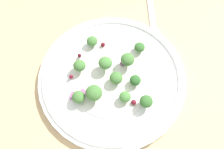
{
  "coord_description": "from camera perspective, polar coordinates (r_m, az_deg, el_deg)",
  "views": [
    {
      "loc": [
        22.67,
        -10.75,
        51.58
      ],
      "look_at": [
        2.35,
        1.17,
        2.7
      ],
      "focal_mm": 48.58,
      "sensor_mm": 36.0,
      "label": 1
    }
  ],
  "objects": [
    {
      "name": "onion_bit_2",
      "position": [
        0.54,
        -7.08,
        -4.04
      ],
      "size": [
        1.93,
        1.93,
        0.48
      ],
      "primitive_type": "cube",
      "rotation": [
        0.0,
        0.0,
        2.38
      ],
      "color": "#A35B93",
      "rests_on": "plate"
    },
    {
      "name": "broccoli_floret_10",
      "position": [
        0.54,
        4.4,
        -1.12
      ],
      "size": [
        2.0,
        2.0,
        2.03
      ],
      "color": "#ADD18E",
      "rests_on": "plate"
    },
    {
      "name": "broccoli_floret_0",
      "position": [
        0.57,
        5.24,
        5.06
      ],
      "size": [
        2.02,
        2.02,
        2.04
      ],
      "color": "#8EB77A",
      "rests_on": "plate"
    },
    {
      "name": "cranberry_2",
      "position": [
        0.53,
        4.11,
        -5.25
      ],
      "size": [
        0.93,
        0.93,
        0.93
      ],
      "primitive_type": "sphere",
      "color": "maroon",
      "rests_on": "plate"
    },
    {
      "name": "broccoli_floret_9",
      "position": [
        0.55,
        -6.14,
        1.67
      ],
      "size": [
        2.25,
        2.25,
        2.28
      ],
      "color": "#ADD18E",
      "rests_on": "plate"
    },
    {
      "name": "fork",
      "position": [
        0.65,
        7.42,
        11.7
      ],
      "size": [
        17.31,
        10.23,
        0.5
      ],
      "color": "silver",
      "rests_on": "ground_plane"
    },
    {
      "name": "broccoli_floret_6",
      "position": [
        0.52,
        -3.44,
        -3.5
      ],
      "size": [
        2.92,
        2.92,
        2.95
      ],
      "color": "#ADD18E",
      "rests_on": "plate"
    },
    {
      "name": "broccoli_floret_1",
      "position": [
        0.55,
        -1.42,
        2.39
      ],
      "size": [
        2.47,
        2.47,
        2.5
      ],
      "color": "#ADD18E",
      "rests_on": "plate"
    },
    {
      "name": "cranberry_3",
      "position": [
        0.57,
        -6.14,
        3.57
      ],
      "size": [
        0.71,
        0.71,
        0.71
      ],
      "primitive_type": "sphere",
      "color": "#4C0A14",
      "rests_on": "plate"
    },
    {
      "name": "broccoli_floret_8",
      "position": [
        0.58,
        -3.77,
        6.26
      ],
      "size": [
        2.08,
        2.08,
        2.11
      ],
      "color": "#8EB77A",
      "rests_on": "plate"
    },
    {
      "name": "ground_plane",
      "position": [
        0.58,
        -2.16,
        -0.31
      ],
      "size": [
        180.0,
        180.0,
        2.0
      ],
      "primitive_type": "cube",
      "color": "tan"
    },
    {
      "name": "onion_bit_1",
      "position": [
        0.56,
        2.11,
        2.18
      ],
      "size": [
        1.1,
        1.14,
        0.35
      ],
      "primitive_type": "cube",
      "rotation": [
        0.0,
        0.0,
        1.86
      ],
      "color": "#843D75",
      "rests_on": "plate"
    },
    {
      "name": "plate",
      "position": [
        0.56,
        -0.0,
        -0.82
      ],
      "size": [
        27.2,
        27.2,
        1.7
      ],
      "color": "white",
      "rests_on": "ground_plane"
    },
    {
      "name": "onion_bit_0",
      "position": [
        0.54,
        -5.4,
        -3.48
      ],
      "size": [
        1.63,
        1.4,
        0.36
      ],
      "primitive_type": "cube",
      "rotation": [
        0.0,
        0.0,
        1.87
      ],
      "color": "#A35B93",
      "rests_on": "plate"
    },
    {
      "name": "broccoli_floret_2",
      "position": [
        0.53,
        -6.32,
        -4.25
      ],
      "size": [
        2.27,
        2.27,
        2.3
      ],
      "color": "#ADD18E",
      "rests_on": "plate"
    },
    {
      "name": "dressing_pool",
      "position": [
        0.56,
        -0.0,
        -0.63
      ],
      "size": [
        15.77,
        15.77,
        0.2
      ],
      "primitive_type": "cylinder",
      "color": "white",
      "rests_on": "plate"
    },
    {
      "name": "broccoli_floret_5",
      "position": [
        0.54,
        0.77,
        -0.68
      ],
      "size": [
        2.35,
        2.35,
        2.38
      ],
      "color": "#8EB77A",
      "rests_on": "plate"
    },
    {
      "name": "broccoli_floret_7",
      "position": [
        0.52,
        6.45,
        -5.08
      ],
      "size": [
        2.29,
        2.29,
        2.32
      ],
      "color": "#9EC684",
      "rests_on": "plate"
    },
    {
      "name": "broccoli_floret_4",
      "position": [
        0.55,
        2.94,
        2.81
      ],
      "size": [
        2.51,
        2.51,
        2.54
      ],
      "color": "#ADD18E",
      "rests_on": "plate"
    },
    {
      "name": "cranberry_0",
      "position": [
        0.58,
        -1.71,
        5.65
      ],
      "size": [
        0.83,
        0.83,
        0.83
      ],
      "primitive_type": "sphere",
      "color": "maroon",
      "rests_on": "plate"
    },
    {
      "name": "cranberry_1",
      "position": [
        0.55,
        -7.72,
        -0.4
      ],
      "size": [
        0.74,
        0.74,
        0.74
      ],
      "primitive_type": "sphere",
      "color": "maroon",
      "rests_on": "plate"
    },
    {
      "name": "broccoli_floret_3",
      "position": [
        0.53,
        2.48,
        -4.24
      ],
      "size": [
        2.04,
        2.04,
        2.07
      ],
      "color": "#9EC684",
      "rests_on": "plate"
    }
  ]
}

